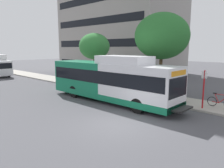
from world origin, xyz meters
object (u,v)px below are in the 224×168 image
street_tree_near_stop (162,36)px  street_tree_mid_block (94,46)px  transit_bus (110,80)px  bus_stop_sign_pole (204,86)px  bicycle_parked (220,101)px

street_tree_near_stop → street_tree_mid_block: bearing=89.3°
transit_bus → street_tree_mid_block: 8.49m
street_tree_near_stop → street_tree_mid_block: size_ratio=1.23×
bus_stop_sign_pole → street_tree_mid_block: 13.48m
street_tree_mid_block → transit_bus: bearing=-123.5°
bus_stop_sign_pole → bicycle_parked: bearing=-38.5°
street_tree_near_stop → street_tree_mid_block: 8.67m
street_tree_near_stop → transit_bus: bearing=156.2°
transit_bus → bicycle_parked: 8.08m
transit_bus → bicycle_parked: bearing=-63.7°
bus_stop_sign_pole → street_tree_near_stop: bearing=67.4°
bus_stop_sign_pole → street_tree_mid_block: street_tree_mid_block is taller
bus_stop_sign_pole → street_tree_near_stop: 5.96m
bus_stop_sign_pole → transit_bus: bearing=111.5°
bus_stop_sign_pole → bicycle_parked: bus_stop_sign_pole is taller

